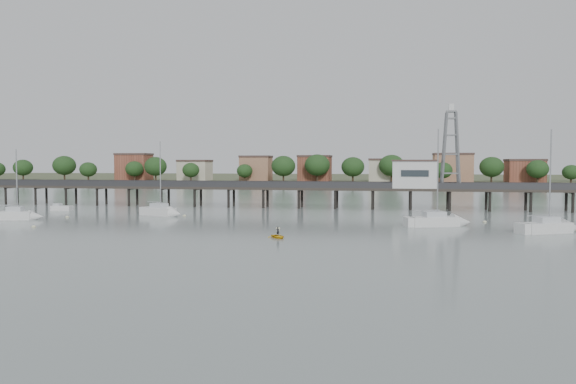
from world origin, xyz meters
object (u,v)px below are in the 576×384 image
(sailboat_b, at_px, (164,212))
(sailboat_d, at_px, (555,227))
(white_tender, at_px, (61,208))
(yellow_dinghy, at_px, (278,238))
(pier, at_px, (283,188))
(sailboat_a, at_px, (22,215))
(sailboat_c, at_px, (444,221))
(lattice_tower, at_px, (451,150))

(sailboat_b, distance_m, sailboat_d, 58.20)
(white_tender, bearing_deg, yellow_dinghy, -34.08)
(pier, xyz_separation_m, sailboat_a, (-35.08, -30.20, -3.14))
(pier, bearing_deg, sailboat_c, -44.47)
(pier, xyz_separation_m, yellow_dinghy, (7.73, -43.57, -3.79))
(lattice_tower, bearing_deg, sailboat_a, -155.60)
(white_tender, bearing_deg, sailboat_a, -79.03)
(sailboat_a, height_order, sailboat_d, sailboat_d)
(lattice_tower, height_order, sailboat_a, lattice_tower)
(lattice_tower, height_order, sailboat_b, lattice_tower)
(sailboat_a, xyz_separation_m, yellow_dinghy, (42.81, -13.37, -0.65))
(sailboat_a, bearing_deg, sailboat_d, -14.48)
(sailboat_c, height_order, sailboat_a, sailboat_c)
(white_tender, relative_size, yellow_dinghy, 1.42)
(pier, distance_m, lattice_tower, 32.34)
(pier, xyz_separation_m, lattice_tower, (31.50, 0.00, 7.31))
(sailboat_a, relative_size, sailboat_d, 0.83)
(yellow_dinghy, bearing_deg, sailboat_a, 126.92)
(sailboat_a, height_order, yellow_dinghy, sailboat_a)
(sailboat_a, relative_size, yellow_dinghy, 4.32)
(white_tender, height_order, yellow_dinghy, yellow_dinghy)
(sailboat_b, relative_size, sailboat_d, 0.95)
(sailboat_c, height_order, sailboat_b, sailboat_c)
(lattice_tower, xyz_separation_m, yellow_dinghy, (-23.77, -43.57, -11.10))
(sailboat_d, height_order, yellow_dinghy, sailboat_d)
(yellow_dinghy, bearing_deg, sailboat_b, 99.91)
(lattice_tower, distance_m, sailboat_a, 73.85)
(sailboat_c, relative_size, yellow_dinghy, 5.42)
(sailboat_b, xyz_separation_m, sailboat_d, (56.95, -12.01, -0.00))
(sailboat_c, bearing_deg, yellow_dinghy, -160.03)
(pier, xyz_separation_m, sailboat_c, (27.90, -27.39, -3.16))
(sailboat_b, height_order, white_tender, sailboat_b)
(lattice_tower, relative_size, sailboat_d, 1.14)
(sailboat_c, height_order, sailboat_d, sailboat_c)
(sailboat_b, bearing_deg, white_tender, -172.41)
(sailboat_c, xyz_separation_m, sailboat_b, (-43.90, 7.03, 0.01))
(pier, height_order, white_tender, pier)
(sailboat_b, bearing_deg, yellow_dinghy, -20.89)
(white_tender, bearing_deg, pier, 18.28)
(sailboat_d, relative_size, yellow_dinghy, 5.20)
(pier, bearing_deg, lattice_tower, 0.00)
(pier, relative_size, white_tender, 40.46)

